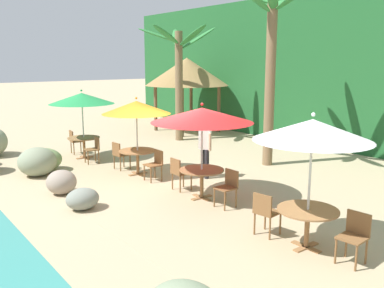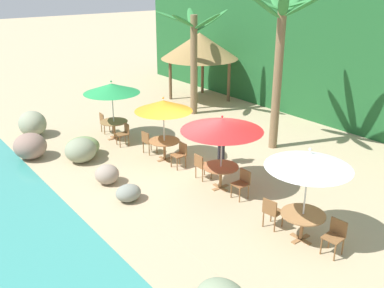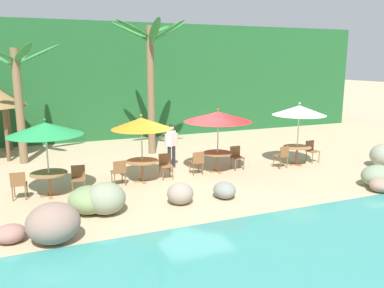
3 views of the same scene
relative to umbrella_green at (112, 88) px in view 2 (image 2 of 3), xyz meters
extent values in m
plane|color=tan|center=(4.82, 0.32, -2.09)|extent=(120.00, 120.00, 0.00)
cube|color=tan|center=(4.82, 0.32, -2.09)|extent=(18.00, 5.20, 0.01)
cube|color=#1E5628|center=(4.82, 9.32, 0.91)|extent=(28.00, 2.40, 6.00)
ellipsoid|color=#758C58|center=(0.93, -1.79, -1.73)|extent=(1.11, 1.24, 0.73)
ellipsoid|color=#8A6D60|center=(-0.08, -3.35, -1.63)|extent=(1.20, 1.15, 0.93)
ellipsoid|color=gray|center=(3.45, -2.12, -1.78)|extent=(0.77, 0.76, 0.62)
ellipsoid|color=gray|center=(1.33, -2.04, -1.66)|extent=(1.08, 1.12, 0.86)
ellipsoid|color=gray|center=(-2.36, -2.48, -1.57)|extent=(1.29, 1.08, 1.04)
ellipsoid|color=#976B60|center=(-1.00, -2.99, -1.88)|extent=(0.70, 0.61, 0.43)
ellipsoid|color=gray|center=(4.86, -2.15, -1.84)|extent=(0.66, 0.77, 0.50)
cylinder|color=silver|center=(0.00, 0.00, -0.99)|extent=(0.04, 0.04, 2.19)
cone|color=#238E47|center=(0.00, 0.00, 0.00)|extent=(2.21, 2.21, 0.37)
sphere|color=#238E47|center=(0.00, 0.00, 0.27)|extent=(0.07, 0.07, 0.07)
cube|color=olive|center=(0.00, 0.00, -2.08)|extent=(0.60, 0.12, 0.03)
cube|color=olive|center=(0.00, 0.00, -2.08)|extent=(0.12, 0.60, 0.03)
cylinder|color=olive|center=(0.00, 0.00, -1.72)|extent=(0.09, 0.09, 0.71)
cylinder|color=olive|center=(0.00, 0.00, -1.37)|extent=(1.10, 1.10, 0.03)
cylinder|color=brown|center=(1.00, -0.31, -1.87)|extent=(0.04, 0.04, 0.45)
cylinder|color=brown|center=(0.64, -0.26, -1.87)|extent=(0.04, 0.04, 0.45)
cylinder|color=brown|center=(1.04, 0.05, -1.87)|extent=(0.04, 0.04, 0.45)
cylinder|color=brown|center=(0.69, 0.09, -1.87)|extent=(0.04, 0.04, 0.45)
cube|color=brown|center=(0.84, -0.11, -1.63)|extent=(0.47, 0.47, 0.03)
cube|color=brown|center=(0.87, 0.09, -1.43)|extent=(0.42, 0.09, 0.42)
cylinder|color=brown|center=(-1.00, 0.29, -1.87)|extent=(0.04, 0.04, 0.45)
cylinder|color=brown|center=(-0.65, 0.25, -1.87)|extent=(0.04, 0.04, 0.45)
cylinder|color=brown|center=(-1.04, -0.06, -1.87)|extent=(0.04, 0.04, 0.45)
cylinder|color=brown|center=(-0.69, -0.10, -1.87)|extent=(0.04, 0.04, 0.45)
cube|color=brown|center=(-0.84, 0.09, -1.63)|extent=(0.46, 0.46, 0.03)
cube|color=brown|center=(-0.87, -0.10, -1.43)|extent=(0.42, 0.08, 0.42)
cylinder|color=silver|center=(3.01, 0.39, -1.03)|extent=(0.04, 0.04, 2.12)
cone|color=orange|center=(3.01, 0.39, -0.07)|extent=(2.02, 2.02, 0.38)
sphere|color=orange|center=(3.01, 0.39, 0.20)|extent=(0.07, 0.07, 0.07)
cube|color=olive|center=(3.01, 0.39, -2.08)|extent=(0.60, 0.12, 0.03)
cube|color=olive|center=(3.01, 0.39, -2.08)|extent=(0.12, 0.60, 0.03)
cylinder|color=olive|center=(3.01, 0.39, -1.72)|extent=(0.09, 0.09, 0.71)
cylinder|color=olive|center=(3.01, 0.39, -1.37)|extent=(1.10, 1.10, 0.03)
cylinder|color=brown|center=(4.04, 0.20, -1.87)|extent=(0.04, 0.04, 0.45)
cylinder|color=brown|center=(3.68, 0.20, -1.87)|extent=(0.04, 0.04, 0.45)
cylinder|color=brown|center=(4.04, 0.56, -1.87)|extent=(0.04, 0.04, 0.45)
cylinder|color=brown|center=(3.69, 0.56, -1.87)|extent=(0.04, 0.04, 0.45)
cube|color=brown|center=(3.86, 0.38, -1.63)|extent=(0.42, 0.42, 0.03)
cube|color=brown|center=(3.87, 0.58, -1.43)|extent=(0.42, 0.04, 0.42)
cylinder|color=brown|center=(1.97, 0.47, -1.87)|extent=(0.04, 0.04, 0.45)
cylinder|color=brown|center=(2.33, 0.51, -1.87)|extent=(0.04, 0.04, 0.45)
cylinder|color=brown|center=(2.01, 0.12, -1.87)|extent=(0.04, 0.04, 0.45)
cylinder|color=brown|center=(2.36, 0.15, -1.87)|extent=(0.04, 0.04, 0.45)
cube|color=brown|center=(2.17, 0.31, -1.63)|extent=(0.45, 0.45, 0.03)
cube|color=brown|center=(2.18, 0.11, -1.43)|extent=(0.42, 0.07, 0.42)
cylinder|color=silver|center=(5.91, 0.51, -1.00)|extent=(0.04, 0.04, 2.18)
cone|color=red|center=(5.91, 0.51, -0.01)|extent=(2.48, 2.48, 0.35)
sphere|color=red|center=(5.91, 0.51, 0.25)|extent=(0.07, 0.07, 0.07)
cube|color=olive|center=(5.91, 0.51, -2.08)|extent=(0.60, 0.12, 0.03)
cube|color=olive|center=(5.91, 0.51, -2.08)|extent=(0.12, 0.60, 0.03)
cylinder|color=olive|center=(5.91, 0.51, -1.72)|extent=(0.09, 0.09, 0.71)
cylinder|color=olive|center=(5.91, 0.51, -1.37)|extent=(1.10, 1.10, 0.03)
cylinder|color=brown|center=(6.94, 0.35, -1.87)|extent=(0.04, 0.04, 0.45)
cylinder|color=brown|center=(6.58, 0.34, -1.87)|extent=(0.04, 0.04, 0.45)
cylinder|color=brown|center=(6.93, 0.70, -1.87)|extent=(0.04, 0.04, 0.45)
cylinder|color=brown|center=(6.58, 0.70, -1.87)|extent=(0.04, 0.04, 0.45)
cube|color=brown|center=(6.76, 0.52, -1.63)|extent=(0.43, 0.43, 0.03)
cube|color=brown|center=(6.76, 0.72, -1.43)|extent=(0.42, 0.04, 0.42)
cylinder|color=brown|center=(4.88, 0.70, -1.87)|extent=(0.04, 0.04, 0.45)
cylinder|color=brown|center=(5.24, 0.69, -1.87)|extent=(0.04, 0.04, 0.45)
cylinder|color=brown|center=(4.88, 0.34, -1.87)|extent=(0.04, 0.04, 0.45)
cylinder|color=brown|center=(5.24, 0.34, -1.87)|extent=(0.04, 0.04, 0.45)
cube|color=brown|center=(5.06, 0.52, -1.63)|extent=(0.43, 0.43, 0.03)
cube|color=brown|center=(5.06, 0.32, -1.43)|extent=(0.42, 0.04, 0.42)
cylinder|color=silver|center=(9.27, 0.24, -0.95)|extent=(0.04, 0.04, 2.28)
cone|color=white|center=(9.27, 0.24, 0.09)|extent=(2.07, 2.07, 0.37)
sphere|color=white|center=(9.27, 0.24, 0.36)|extent=(0.07, 0.07, 0.07)
cube|color=olive|center=(9.27, 0.24, -2.08)|extent=(0.60, 0.12, 0.03)
cube|color=olive|center=(9.27, 0.24, -2.08)|extent=(0.12, 0.60, 0.03)
cylinder|color=olive|center=(9.27, 0.24, -1.72)|extent=(0.09, 0.09, 0.71)
cylinder|color=olive|center=(9.27, 0.24, -1.37)|extent=(1.10, 1.10, 0.03)
cylinder|color=brown|center=(10.31, 0.16, -1.87)|extent=(0.04, 0.04, 0.45)
cylinder|color=brown|center=(9.96, 0.13, -1.87)|extent=(0.04, 0.04, 0.45)
cylinder|color=brown|center=(10.28, 0.52, -1.87)|extent=(0.04, 0.04, 0.45)
cylinder|color=brown|center=(9.93, 0.48, -1.87)|extent=(0.04, 0.04, 0.45)
cube|color=brown|center=(10.12, 0.32, -1.63)|extent=(0.46, 0.46, 0.03)
cube|color=brown|center=(10.10, 0.52, -1.43)|extent=(0.42, 0.07, 0.42)
cylinder|color=brown|center=(8.23, 0.28, -1.87)|extent=(0.04, 0.04, 0.45)
cylinder|color=brown|center=(8.58, 0.33, -1.87)|extent=(0.04, 0.04, 0.45)
cylinder|color=brown|center=(8.28, -0.07, -1.87)|extent=(0.04, 0.04, 0.45)
cylinder|color=brown|center=(8.63, -0.03, -1.87)|extent=(0.04, 0.04, 0.45)
cube|color=brown|center=(8.43, 0.13, -1.63)|extent=(0.47, 0.47, 0.03)
cube|color=brown|center=(8.46, -0.07, -1.43)|extent=(0.42, 0.09, 0.42)
cylinder|color=brown|center=(-0.77, 4.65, 0.19)|extent=(0.32, 0.32, 4.55)
ellipsoid|color=#2D7A38|center=(0.11, 4.68, 2.24)|extent=(1.66, 0.42, 0.86)
ellipsoid|color=#2D7A38|center=(-0.52, 5.50, 2.20)|extent=(0.79, 1.62, 1.00)
ellipsoid|color=#2D7A38|center=(-1.53, 5.10, 2.21)|extent=(1.57, 1.13, 0.96)
ellipsoid|color=#2D7A38|center=(-1.42, 4.05, 2.30)|extent=(1.50, 1.43, 0.68)
ellipsoid|color=#2D7A38|center=(-0.46, 3.82, 2.27)|extent=(0.93, 1.71, 0.76)
cylinder|color=brown|center=(4.54, 4.38, 0.67)|extent=(0.32, 0.32, 5.52)
ellipsoid|color=#2D7A38|center=(5.41, 4.48, 3.19)|extent=(1.64, 0.55, 0.92)
ellipsoid|color=#2D7A38|center=(5.17, 4.99, 3.29)|extent=(1.50, 1.45, 0.59)
ellipsoid|color=#2D7A38|center=(4.28, 5.22, 3.19)|extent=(0.82, 1.65, 0.91)
ellipsoid|color=#2D7A38|center=(3.79, 4.85, 3.22)|extent=(1.59, 1.19, 0.82)
ellipsoid|color=#2D7A38|center=(3.74, 4.00, 3.26)|extent=(1.69, 1.05, 0.69)
ellipsoid|color=#2D7A38|center=(4.48, 3.50, 3.17)|extent=(0.46, 1.60, 0.99)
ellipsoid|color=#2D7A38|center=(5.13, 3.73, 3.20)|extent=(1.36, 1.45, 0.90)
cylinder|color=brown|center=(-3.52, 7.40, -0.99)|extent=(0.16, 0.16, 2.20)
cylinder|color=brown|center=(-1.35, 7.40, -0.99)|extent=(0.16, 0.16, 2.20)
cylinder|color=brown|center=(-3.52, 5.23, -0.99)|extent=(0.16, 0.16, 2.20)
cylinder|color=brown|center=(-1.35, 5.23, -0.99)|extent=(0.16, 0.16, 2.20)
cone|color=olive|center=(-2.44, 6.32, 0.76)|extent=(3.95, 3.95, 1.29)
cylinder|color=#232328|center=(4.44, 1.73, -1.66)|extent=(0.13, 0.13, 0.86)
cylinder|color=#232328|center=(4.62, 1.73, -1.66)|extent=(0.13, 0.13, 0.86)
cube|color=silver|center=(4.53, 1.73, -0.94)|extent=(0.39, 0.37, 0.58)
cylinder|color=#D6AD89|center=(4.31, 1.73, -0.99)|extent=(0.08, 0.08, 0.50)
cylinder|color=#D6AD89|center=(4.75, 1.73, -0.99)|extent=(0.08, 0.08, 0.50)
sphere|color=#D6AD89|center=(4.53, 1.73, -0.53)|extent=(0.21, 0.21, 0.21)
sphere|color=black|center=(4.53, 1.73, -0.48)|extent=(0.18, 0.18, 0.18)
camera|label=1|loc=(13.69, -5.78, 1.27)|focal=39.40mm
camera|label=2|loc=(14.96, -7.59, 4.13)|focal=40.66mm
camera|label=3|loc=(-0.33, -12.26, 1.96)|focal=36.93mm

